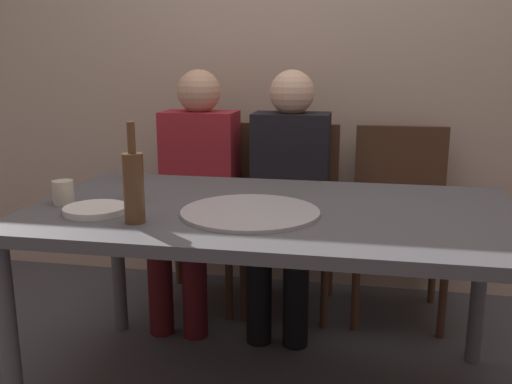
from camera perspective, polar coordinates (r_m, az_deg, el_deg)
The scene contains 13 objects.
back_wall at distance 3.01m, azimuth 5.53°, elevation 14.89°, with size 6.00×0.10×2.60m, color #BCA893.
dining_table at distance 1.93m, azimuth 1.77°, elevation -3.58°, with size 1.66×0.92×0.72m.
pizza_tray at distance 1.83m, azimuth -0.59°, elevation -2.05°, with size 0.45×0.45×0.01m, color #ADADB2.
wine_bottle at distance 1.74m, azimuth -12.34°, elevation 0.66°, with size 0.06×0.06×0.31m.
tumbler_near at distance 2.06m, azimuth -19.02°, elevation -0.02°, with size 0.07×0.07×0.08m, color beige.
tumbler_far at distance 2.40m, azimuth -12.36°, elevation 2.56°, with size 0.07×0.07×0.11m, color silver.
soda_can at distance 2.04m, azimuth -12.42°, elevation 0.82°, with size 0.07×0.07×0.12m, color red.
plate_stack at distance 1.91m, azimuth -15.99°, elevation -1.73°, with size 0.21×0.21×0.02m, color white.
chair_left at distance 2.88m, azimuth -5.24°, elevation -0.81°, with size 0.44×0.44×0.90m.
chair_middle at distance 2.79m, azimuth 3.67°, elevation -1.23°, with size 0.44×0.44×0.90m.
chair_right at distance 2.78m, azimuth 14.38°, elevation -1.70°, with size 0.44×0.44×0.90m.
guest_in_sweater at distance 2.71m, azimuth -6.18°, elevation 1.05°, with size 0.36×0.56×1.17m.
guest_in_beanie at distance 2.62m, azimuth 3.29°, elevation 0.67°, with size 0.36×0.56×1.17m.
Camera 1 is at (0.29, -1.82, 1.21)m, focal length 39.34 mm.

